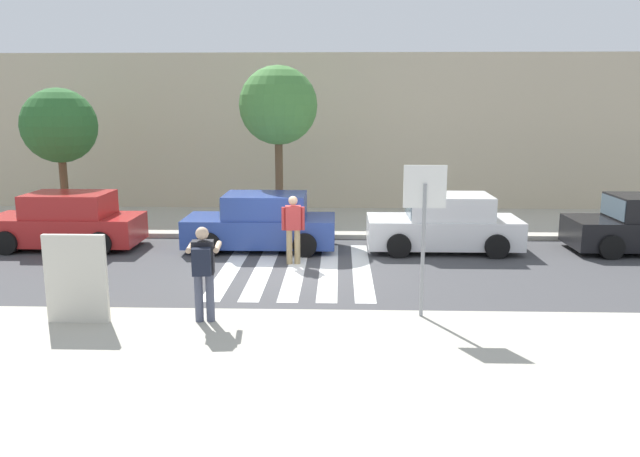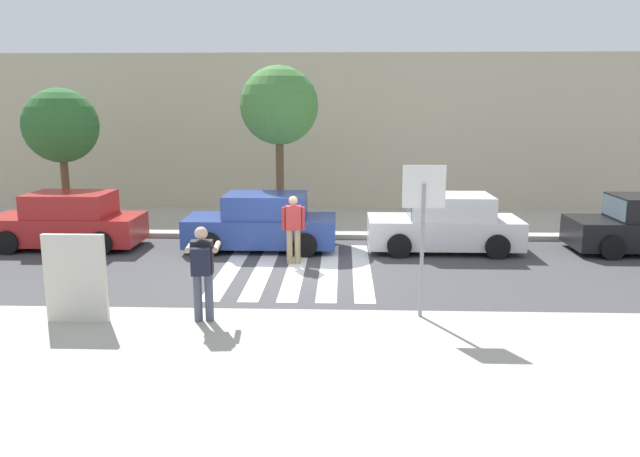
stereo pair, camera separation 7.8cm
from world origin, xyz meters
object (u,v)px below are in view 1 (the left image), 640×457
Objects in this scene: street_tree_west at (59,126)px; advertising_board at (76,279)px; parked_car_white at (445,224)px; street_tree_center at (278,106)px; photographer_with_backpack at (203,266)px; parked_car_blue at (262,223)px; parked_car_red at (67,222)px; stop_sign at (424,207)px; pedestrian_crossing at (293,226)px.

street_tree_west is 2.69× the size of advertising_board.
street_tree_center is (-4.74, 2.34, 3.15)m from parked_car_white.
street_tree_west reaches higher than photographer_with_backpack.
parked_car_red is at bearing -180.00° from parked_car_blue.
parked_car_white is at bearing -26.24° from street_tree_center.
stop_sign reaches higher than pedestrian_crossing.
pedestrian_crossing is 6.62m from parked_car_red.
parked_car_red is 2.56× the size of advertising_board.
stop_sign reaches higher than advertising_board.
parked_car_red is (-6.43, 1.57, -0.25)m from pedestrian_crossing.
parked_car_blue is 3.93m from street_tree_center.
parked_car_white is 9.81m from advertising_board.
street_tree_center is at bearing 22.26° from parked_car_red.
parked_car_blue is 6.79m from advertising_board.
advertising_board is at bearing -65.27° from street_tree_west.
photographer_with_backpack is 0.42× the size of parked_car_red.
photographer_with_backpack is 8.16m from parked_car_white.
photographer_with_backpack reaches higher than parked_car_blue.
street_tree_west reaches higher than parked_car_white.
photographer_with_backpack is 0.40× the size of street_tree_west.
street_tree_center reaches higher than stop_sign.
parked_car_blue is at bearing 122.24° from stop_sign.
street_tree_west is (-10.11, 8.07, 1.11)m from stop_sign.
parked_car_white is at bearing 49.73° from photographer_with_backpack.
stop_sign is 12.99m from street_tree_west.
photographer_with_backpack is 0.35× the size of street_tree_center.
street_tree_west is at bearing 114.73° from advertising_board.
photographer_with_backpack is 8.99m from street_tree_center.
street_tree_west reaches higher than parked_car_blue.
street_tree_center is at bearing 83.49° from parked_car_blue.
street_tree_center reaches higher than street_tree_west.
advertising_board is at bearing -126.44° from pedestrian_crossing.
advertising_board is at bearing -65.03° from parked_car_red.
stop_sign is 0.65× the size of street_tree_west.
photographer_with_backpack reaches higher than parked_car_red.
street_tree_west is at bearing 114.07° from parked_car_red.
street_tree_center is (6.73, 0.04, 0.60)m from street_tree_west.
street_tree_west is at bearing 126.10° from photographer_with_backpack.
street_tree_west is at bearing 152.58° from pedestrian_crossing.
pedestrian_crossing is at bearing 74.99° from photographer_with_backpack.
advertising_board is at bearing -111.69° from parked_car_blue.
parked_car_red is 6.93m from street_tree_center.
parked_car_blue is 5.01m from parked_car_white.
photographer_with_backpack is 4.81m from pedestrian_crossing.
advertising_board is (3.96, -8.60, -2.34)m from street_tree_west.
photographer_with_backpack is 1.08× the size of advertising_board.
stop_sign is 5.12m from pedestrian_crossing.
stop_sign is at bearing 4.85° from advertising_board.
street_tree_west is 9.75m from advertising_board.
parked_car_red is at bearing -157.74° from street_tree_center.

